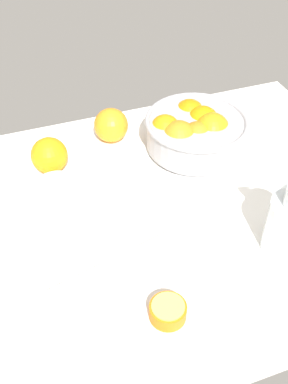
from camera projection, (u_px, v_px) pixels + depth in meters
The scene contains 7 objects.
ground_plane at pixel (150, 217), 103.06cm from camera, with size 113.71×80.43×3.00cm, color white.
fruit_bowl at pixel (195, 132), 115.27cm from camera, with size 25.46×25.46×10.67cm.
juice_glass at pixel (60, 208), 95.73cm from camera, with size 8.57×8.57×11.70cm.
cutting_board at pixel (139, 297), 84.90cm from camera, with size 29.29×19.79×1.80cm, color beige.
orange_half_0 at pixel (168, 311), 79.98cm from camera, with size 6.56×6.56×3.11cm.
loose_orange_0 at pixel (49, 155), 109.85cm from camera, with size 8.71×8.71×8.71cm, color orange.
loose_orange_3 at pixel (113, 125), 118.96cm from camera, with size 8.79×8.79×8.79cm, color orange.
Camera 1 is at (-25.38, -67.09, 72.72)cm, focal length 43.56 mm.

